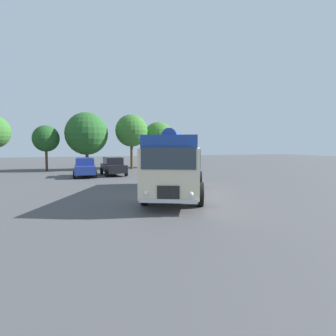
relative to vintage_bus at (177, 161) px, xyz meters
The scene contains 8 objects.
ground_plane 2.14m from the vintage_bus, behind, with size 120.00×120.00×0.00m, color #474749.
vintage_bus is the anchor object (origin of this frame).
car_near_left 12.47m from the vintage_bus, 109.54° to the left, with size 2.18×4.31×1.66m.
car_mid_left 12.38m from the vintage_bus, 97.34° to the left, with size 2.10×4.27×1.66m.
tree_left_of_centre 21.07m from the vintage_bus, 111.06° to the left, with size 2.86×2.86×4.95m.
tree_centre 19.67m from the vintage_bus, 99.84° to the left, with size 4.77×4.77×6.47m.
tree_right_of_centre 19.08m from the vintage_bus, 85.22° to the left, with size 3.75×3.75×6.36m.
tree_far_right 20.97m from the vintage_bus, 74.60° to the left, with size 3.78×3.78×5.69m.
Camera 1 is at (-5.14, -15.51, 2.79)m, focal length 32.00 mm.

